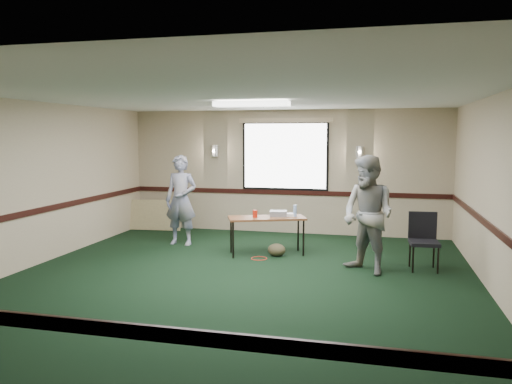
% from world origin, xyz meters
% --- Properties ---
extents(ground, '(8.00, 8.00, 0.00)m').
position_xyz_m(ground, '(0.00, 0.00, 0.00)').
color(ground, black).
rests_on(ground, ground).
extents(room_shell, '(8.00, 8.02, 8.00)m').
position_xyz_m(room_shell, '(0.00, 2.12, 1.58)').
color(room_shell, tan).
rests_on(room_shell, ground).
extents(folding_table, '(1.47, 1.01, 0.68)m').
position_xyz_m(folding_table, '(0.05, 1.90, 0.63)').
color(folding_table, brown).
rests_on(folding_table, ground).
extents(projector, '(0.34, 0.30, 0.10)m').
position_xyz_m(projector, '(0.24, 2.02, 0.73)').
color(projector, gray).
rests_on(projector, folding_table).
extents(game_console, '(0.25, 0.22, 0.05)m').
position_xyz_m(game_console, '(0.41, 2.08, 0.71)').
color(game_console, white).
rests_on(game_console, folding_table).
extents(red_cup, '(0.09, 0.09, 0.13)m').
position_xyz_m(red_cup, '(-0.14, 1.80, 0.75)').
color(red_cup, '#AE1B0B').
rests_on(red_cup, folding_table).
extents(water_bottle, '(0.06, 0.06, 0.21)m').
position_xyz_m(water_bottle, '(0.54, 2.05, 0.79)').
color(water_bottle, '#86A9DC').
rests_on(water_bottle, folding_table).
extents(duffel_bag, '(0.37, 0.31, 0.23)m').
position_xyz_m(duffel_bag, '(0.26, 1.80, 0.11)').
color(duffel_bag, '#4D452C').
rests_on(duffel_bag, ground).
extents(cable_coil, '(0.36, 0.36, 0.01)m').
position_xyz_m(cable_coil, '(-0.00, 1.53, 0.01)').
color(cable_coil, red).
rests_on(cable_coil, ground).
extents(folded_table, '(1.35, 0.32, 0.69)m').
position_xyz_m(folded_table, '(-3.00, 3.60, 0.34)').
color(folded_table, tan).
rests_on(folded_table, ground).
extents(conference_chair, '(0.47, 0.49, 0.91)m').
position_xyz_m(conference_chair, '(2.71, 1.53, 0.53)').
color(conference_chair, black).
rests_on(conference_chair, ground).
extents(person_left, '(0.66, 0.44, 1.76)m').
position_xyz_m(person_left, '(-1.77, 2.32, 0.88)').
color(person_left, '#46569A').
rests_on(person_left, ground).
extents(person_right, '(1.13, 1.11, 1.84)m').
position_xyz_m(person_right, '(1.85, 1.06, 0.92)').
color(person_right, slate).
rests_on(person_right, ground).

